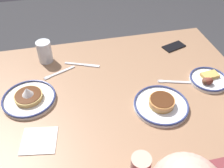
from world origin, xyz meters
TOP-DOWN VIEW (x-y plane):
  - ground_plane at (0.00, 0.00)m, footprint 6.00×6.00m
  - dining_table at (0.00, 0.00)m, footprint 1.41×0.99m
  - plate_near_main at (0.45, -0.02)m, footprint 0.27×0.27m
  - plate_center_pancakes at (-0.49, 0.05)m, footprint 0.21×0.21m
  - plate_far_companion at (-0.18, 0.17)m, footprint 0.27×0.27m
  - drinking_glass at (0.36, -0.33)m, footprint 0.08×0.08m
  - cell_phone at (-0.45, -0.30)m, footprint 0.16×0.11m
  - paper_napkin at (0.41, 0.24)m, footprint 0.17×0.16m
  - fork_near at (-0.31, 0.02)m, footprint 0.18×0.07m
  - fork_far at (0.29, -0.20)m, footprint 0.18×0.09m
  - butter_knife at (0.16, -0.25)m, footprint 0.20×0.09m

SIDE VIEW (x-z plane):
  - ground_plane at x=0.00m, z-range 0.00..0.00m
  - dining_table at x=0.00m, z-range 0.25..0.97m
  - paper_napkin at x=0.41m, z-range 0.72..0.73m
  - butter_knife at x=0.16m, z-range 0.72..0.73m
  - fork_far at x=0.29m, z-range 0.72..0.73m
  - fork_near at x=-0.31m, z-range 0.72..0.73m
  - cell_phone at x=-0.45m, z-range 0.72..0.73m
  - plate_center_pancakes at x=-0.49m, z-range 0.71..0.77m
  - plate_far_companion at x=-0.18m, z-range 0.71..0.77m
  - plate_near_main at x=0.45m, z-range 0.70..0.78m
  - drinking_glass at x=0.36m, z-range 0.72..0.85m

